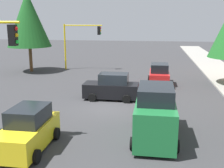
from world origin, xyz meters
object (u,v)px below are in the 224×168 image
tree_opposite_side (28,19)px  car_black (112,88)px  traffic_signal_far_right (80,38)px  delivery_van_green (155,114)px  car_yellow (28,130)px  car_red (159,75)px

tree_opposite_side → car_black: size_ratio=2.19×
tree_opposite_side → car_black: bearing=47.7°
traffic_signal_far_right → tree_opposite_side: 6.09m
traffic_signal_far_right → tree_opposite_side: size_ratio=0.60×
delivery_van_green → car_black: bearing=-154.2°
car_black → car_yellow: bearing=-16.2°
car_black → traffic_signal_far_right: bearing=-154.9°
car_red → car_black: (5.36, -3.58, -0.00)m
traffic_signal_far_right → car_red: traffic_signal_far_right is taller
traffic_signal_far_right → car_yellow: bearing=8.4°
tree_opposite_side → delivery_van_green: size_ratio=1.86×
delivery_van_green → car_red: size_ratio=1.22×
car_red → delivery_van_green: bearing=-1.6°
tree_opposite_side → car_yellow: bearing=24.2°
tree_opposite_side → car_red: (4.64, 14.56, -4.99)m
traffic_signal_far_right → delivery_van_green: bearing=25.4°
car_red → car_yellow: size_ratio=1.00×
traffic_signal_far_right → delivery_van_green: traffic_signal_far_right is taller
delivery_van_green → car_black: size_ratio=1.18×
traffic_signal_far_right → car_yellow: (20.75, 3.08, -2.90)m
car_yellow → tree_opposite_side: bearing=-155.8°
delivery_van_green → car_black: (-6.68, -3.24, -0.39)m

